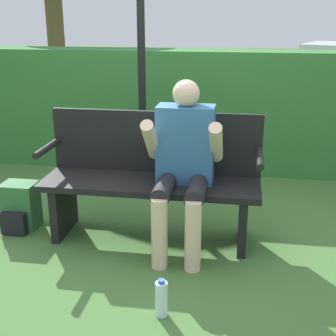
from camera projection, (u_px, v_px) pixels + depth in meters
The scene contains 7 objects.
ground_plane at pixel (151, 238), 3.61m from camera, with size 40.00×40.00×0.00m, color #426B33.
hedge_back at pixel (182, 110), 5.08m from camera, with size 12.00×0.47×1.28m.
park_bench at pixel (152, 177), 3.52m from camera, with size 1.62×0.48×0.95m.
person_seated at pixel (183, 159), 3.30m from camera, with size 0.54×0.62×1.21m.
backpack at pixel (20, 207), 3.73m from camera, with size 0.26×0.28×0.38m.
water_bottle at pixel (161, 299), 2.66m from camera, with size 0.07×0.07×0.23m.
signpost at pixel (140, 10), 4.03m from camera, with size 0.46×0.09×2.97m.
Camera 1 is at (0.65, -3.19, 1.66)m, focal length 50.00 mm.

